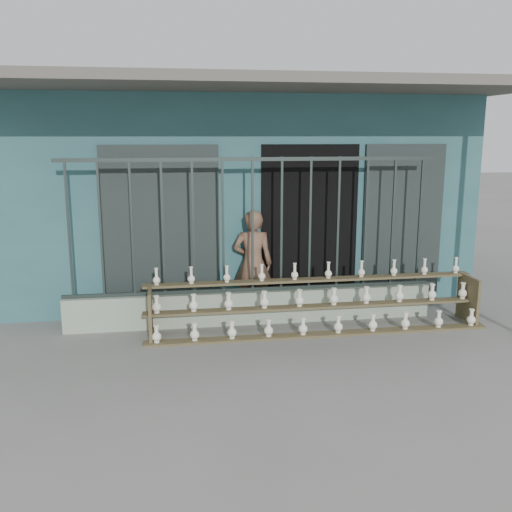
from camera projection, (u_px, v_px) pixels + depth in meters
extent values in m
plane|color=slate|center=(269.00, 358.00, 6.58)|extent=(60.00, 60.00, 0.00)
cube|color=#2E5D62|center=(228.00, 187.00, 10.40)|extent=(7.00, 5.00, 3.20)
cube|color=black|center=(309.00, 229.00, 8.22)|extent=(1.40, 0.12, 2.40)
cube|color=black|center=(161.00, 233.00, 7.86)|extent=(1.60, 0.08, 2.40)
cube|color=black|center=(402.00, 227.00, 8.40)|extent=(1.20, 0.08, 2.40)
cube|color=#59544C|center=(253.00, 84.00, 7.08)|extent=(7.40, 2.00, 0.12)
cube|color=#9BAE95|center=(253.00, 307.00, 7.79)|extent=(5.00, 0.20, 0.45)
cube|color=#283330|center=(69.00, 230.00, 7.19)|extent=(0.03, 0.03, 1.80)
cube|color=#283330|center=(101.00, 229.00, 7.25)|extent=(0.03, 0.03, 1.80)
cube|color=#283330|center=(132.00, 229.00, 7.31)|extent=(0.03, 0.03, 1.80)
cube|color=#283330|center=(163.00, 228.00, 7.37)|extent=(0.03, 0.03, 1.80)
cube|color=#283330|center=(193.00, 227.00, 7.43)|extent=(0.03, 0.03, 1.80)
cube|color=#283330|center=(223.00, 226.00, 7.49)|extent=(0.03, 0.03, 1.80)
cube|color=#283330|center=(252.00, 226.00, 7.55)|extent=(0.03, 0.03, 1.80)
cube|color=#283330|center=(281.00, 225.00, 7.61)|extent=(0.03, 0.03, 1.80)
cube|color=#283330|center=(310.00, 224.00, 7.67)|extent=(0.03, 0.03, 1.80)
cube|color=#283330|center=(338.00, 223.00, 7.73)|extent=(0.03, 0.03, 1.80)
cube|color=#283330|center=(366.00, 223.00, 7.79)|extent=(0.03, 0.03, 1.80)
cube|color=#283330|center=(393.00, 222.00, 7.85)|extent=(0.03, 0.03, 1.80)
cube|color=#283330|center=(420.00, 221.00, 7.91)|extent=(0.03, 0.03, 1.80)
cube|color=#283330|center=(252.00, 159.00, 7.37)|extent=(5.00, 0.04, 0.05)
cube|color=#283330|center=(253.00, 289.00, 7.74)|extent=(5.00, 0.04, 0.05)
cube|color=brown|center=(321.00, 334.00, 7.32)|extent=(4.50, 0.18, 0.03)
cube|color=brown|center=(316.00, 306.00, 7.50)|extent=(4.50, 0.18, 0.03)
cube|color=brown|center=(312.00, 280.00, 7.68)|extent=(4.50, 0.18, 0.03)
cube|color=brown|center=(151.00, 314.00, 7.17)|extent=(0.04, 0.55, 0.64)
cube|color=brown|center=(468.00, 299.00, 7.83)|extent=(0.04, 0.55, 0.64)
imported|color=brown|center=(253.00, 263.00, 7.99)|extent=(0.61, 0.46, 1.52)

